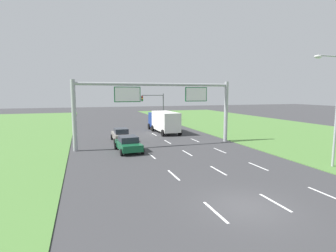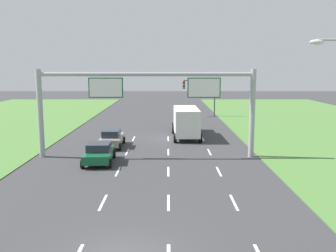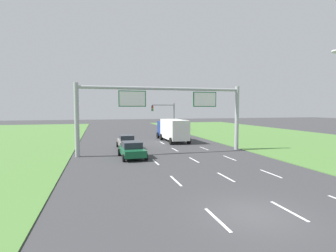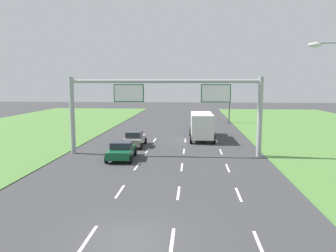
{
  "view_description": "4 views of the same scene",
  "coord_description": "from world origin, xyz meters",
  "px_view_note": "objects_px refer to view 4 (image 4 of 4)",
  "views": [
    {
      "loc": [
        -7.67,
        -10.67,
        5.68
      ],
      "look_at": [
        0.9,
        15.27,
        2.25
      ],
      "focal_mm": 28.0,
      "sensor_mm": 36.0,
      "label": 1
    },
    {
      "loc": [
        1.73,
        -13.08,
        7.14
      ],
      "look_at": [
        1.59,
        19.02,
        2.08
      ],
      "focal_mm": 40.0,
      "sensor_mm": 36.0,
      "label": 2
    },
    {
      "loc": [
        -6.46,
        -9.69,
        4.61
      ],
      "look_at": [
        1.23,
        19.04,
        2.59
      ],
      "focal_mm": 28.0,
      "sensor_mm": 36.0,
      "label": 3
    },
    {
      "loc": [
        2.53,
        -12.6,
        6.4
      ],
      "look_at": [
        0.48,
        14.67,
        2.84
      ],
      "focal_mm": 35.0,
      "sensor_mm": 36.0,
      "label": 4
    }
  ],
  "objects_px": {
    "car_near_red": "(135,139)",
    "car_lead_silver": "(122,150)",
    "box_truck": "(201,124)",
    "sign_gantry": "(165,101)",
    "traffic_light_mast": "(218,99)"
  },
  "relations": [
    {
      "from": "sign_gantry",
      "to": "traffic_light_mast",
      "type": "relative_size",
      "value": 3.08
    },
    {
      "from": "car_lead_silver",
      "to": "box_truck",
      "type": "bearing_deg",
      "value": 54.72
    },
    {
      "from": "car_near_red",
      "to": "traffic_light_mast",
      "type": "xyz_separation_m",
      "value": [
        9.98,
        21.47,
        3.08
      ]
    },
    {
      "from": "traffic_light_mast",
      "to": "sign_gantry",
      "type": "bearing_deg",
      "value": -104.39
    },
    {
      "from": "sign_gantry",
      "to": "traffic_light_mast",
      "type": "height_order",
      "value": "sign_gantry"
    },
    {
      "from": "car_near_red",
      "to": "box_truck",
      "type": "xyz_separation_m",
      "value": [
        6.93,
        5.3,
        0.89
      ]
    },
    {
      "from": "sign_gantry",
      "to": "traffic_light_mast",
      "type": "xyz_separation_m",
      "value": [
        6.49,
        25.27,
        -1.0
      ]
    },
    {
      "from": "car_lead_silver",
      "to": "sign_gantry",
      "type": "distance_m",
      "value": 5.78
    },
    {
      "from": "car_near_red",
      "to": "car_lead_silver",
      "type": "height_order",
      "value": "car_near_red"
    },
    {
      "from": "box_truck",
      "to": "sign_gantry",
      "type": "bearing_deg",
      "value": -111.74
    },
    {
      "from": "car_near_red",
      "to": "car_lead_silver",
      "type": "distance_m",
      "value": 5.74
    },
    {
      "from": "sign_gantry",
      "to": "box_truck",
      "type": "bearing_deg",
      "value": 69.32
    },
    {
      "from": "box_truck",
      "to": "sign_gantry",
      "type": "relative_size",
      "value": 0.49
    },
    {
      "from": "sign_gantry",
      "to": "traffic_light_mast",
      "type": "bearing_deg",
      "value": 75.61
    },
    {
      "from": "car_lead_silver",
      "to": "traffic_light_mast",
      "type": "bearing_deg",
      "value": 66.89
    }
  ]
}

